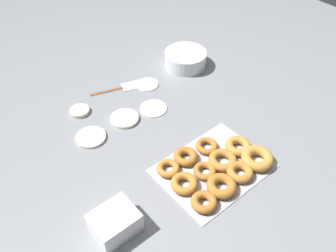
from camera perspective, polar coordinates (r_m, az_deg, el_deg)
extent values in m
plane|color=gray|center=(1.44, -3.17, 1.02)|extent=(3.00, 3.00, 0.00)
cylinder|color=silver|center=(1.44, -6.98, 1.19)|extent=(0.11, 0.11, 0.01)
cylinder|color=silver|center=(1.61, -3.35, 6.75)|extent=(0.10, 0.10, 0.01)
cylinder|color=beige|center=(1.39, -12.27, -1.76)|extent=(0.12, 0.12, 0.01)
cylinder|color=beige|center=(1.51, -13.99, 2.34)|extent=(0.08, 0.08, 0.02)
cylinder|color=silver|center=(1.48, -2.35, 2.90)|extent=(0.11, 0.11, 0.01)
cube|color=#ADAFB5|center=(1.27, 7.27, -6.68)|extent=(0.38, 0.29, 0.01)
torus|color=#AD6B28|center=(1.16, 5.79, -12.02)|extent=(0.09, 0.09, 0.03)
torus|color=#AD6B28|center=(1.20, 8.59, -9.48)|extent=(0.10, 0.10, 0.03)
torus|color=#B7752D|center=(1.25, 11.47, -7.26)|extent=(0.09, 0.09, 0.03)
torus|color=#C68438|center=(1.30, 14.14, -5.05)|extent=(0.12, 0.12, 0.04)
torus|color=#B7752D|center=(1.20, 2.62, -9.18)|extent=(0.09, 0.09, 0.03)
torus|color=#AD6B28|center=(1.24, 5.90, -7.17)|extent=(0.08, 0.08, 0.02)
torus|color=#B7752D|center=(1.28, 8.77, -5.43)|extent=(0.10, 0.10, 0.03)
torus|color=#C68438|center=(1.33, 11.20, -3.17)|extent=(0.10, 0.10, 0.03)
torus|color=#B7752D|center=(1.24, 0.02, -6.81)|extent=(0.08, 0.08, 0.02)
torus|color=#AD6B28|center=(1.27, 2.83, -4.91)|extent=(0.09, 0.09, 0.03)
torus|color=#AD6B28|center=(1.32, 6.23, -3.21)|extent=(0.08, 0.08, 0.02)
cylinder|color=white|center=(1.72, 2.80, 10.70)|extent=(0.20, 0.20, 0.07)
cube|color=white|center=(1.13, -8.37, -15.79)|extent=(0.13, 0.11, 0.02)
cube|color=white|center=(1.11, -8.47, -15.30)|extent=(0.13, 0.11, 0.02)
cube|color=white|center=(1.10, -8.58, -14.80)|extent=(0.13, 0.11, 0.02)
cube|color=white|center=(1.08, -8.68, -14.28)|extent=(0.13, 0.11, 0.02)
cube|color=brown|center=(1.60, -9.85, 5.51)|extent=(0.14, 0.06, 0.01)
cube|color=#BCBCC1|center=(1.62, -5.26, 6.65)|extent=(0.13, 0.09, 0.01)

